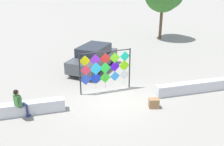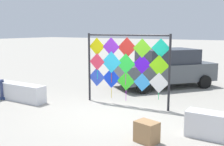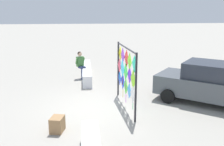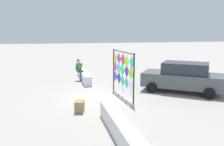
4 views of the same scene
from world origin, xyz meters
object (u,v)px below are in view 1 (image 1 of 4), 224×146
cardboard_box_large (154,103)px  seated_vendor (20,101)px  parked_car (93,58)px  kite_display_rack (105,67)px

cardboard_box_large → seated_vendor: bearing=173.7°
cardboard_box_large → parked_car: bearing=107.2°
parked_car → kite_display_rack: bearing=-90.2°
seated_vendor → parked_car: bearing=50.1°
parked_car → cardboard_box_large: 6.07m
parked_car → cardboard_box_large: size_ratio=9.17×
parked_car → cardboard_box_large: bearing=-72.8°
seated_vendor → cardboard_box_large: 6.12m
kite_display_rack → cardboard_box_large: kite_display_rack is taller
kite_display_rack → parked_car: size_ratio=0.65×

